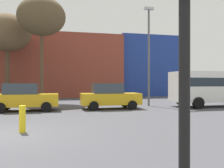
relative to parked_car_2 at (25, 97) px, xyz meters
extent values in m
plane|color=#47474C|center=(0.18, -7.54, -0.91)|extent=(200.00, 200.00, 0.00)
cube|color=brown|center=(-2.24, 20.26, 3.23)|extent=(25.99, 13.48, 8.29)
cube|color=navy|center=(15.28, 20.26, 3.41)|extent=(9.04, 12.13, 8.63)
cylinder|color=slate|center=(-2.24, 20.26, 8.38)|extent=(4.00, 4.00, 2.00)
cube|color=gold|center=(0.07, 0.00, -0.19)|extent=(4.22, 1.81, 0.80)
cube|color=#333D47|center=(-0.18, 0.00, 0.57)|extent=(2.11, 1.61, 0.70)
cylinder|color=black|center=(1.42, 0.92, -0.59)|extent=(0.64, 0.22, 0.64)
cylinder|color=black|center=(1.42, -0.92, -0.59)|extent=(0.64, 0.22, 0.64)
cylinder|color=black|center=(-1.29, 0.92, -0.59)|extent=(0.64, 0.22, 0.64)
cylinder|color=black|center=(-1.29, -0.92, -0.59)|extent=(0.64, 0.22, 0.64)
cube|color=gold|center=(5.83, 0.00, -0.19)|extent=(4.20, 1.80, 0.80)
cube|color=#333D47|center=(5.58, 0.00, 0.56)|extent=(2.10, 1.60, 0.70)
cylinder|color=black|center=(7.18, 0.92, -0.59)|extent=(0.64, 0.22, 0.64)
cylinder|color=black|center=(7.18, -0.92, -0.59)|extent=(0.64, 0.22, 0.64)
cylinder|color=black|center=(4.48, 0.92, -0.59)|extent=(0.64, 0.22, 0.64)
cylinder|color=black|center=(4.48, -0.92, -0.59)|extent=(0.64, 0.22, 0.64)
cube|color=white|center=(14.16, -0.29, 0.66)|extent=(6.80, 2.30, 2.30)
cube|color=#1E2833|center=(14.16, -0.29, 1.01)|extent=(6.26, 2.32, 0.64)
cylinder|color=black|center=(11.96, 0.88, -0.49)|extent=(0.84, 0.28, 0.84)
cylinder|color=black|center=(11.96, -1.46, -0.49)|extent=(0.84, 0.28, 0.84)
cylinder|color=black|center=(3.37, -14.31, 0.50)|extent=(0.12, 0.12, 2.81)
cylinder|color=brown|center=(-3.04, 10.61, 2.02)|extent=(0.50, 0.50, 5.86)
ellipsoid|color=brown|center=(-3.04, 10.61, 6.32)|extent=(4.98, 4.98, 3.99)
cylinder|color=brown|center=(0.71, 6.65, 2.53)|extent=(0.34, 0.34, 6.87)
ellipsoid|color=brown|center=(0.71, 6.65, 7.19)|extent=(4.47, 4.47, 3.57)
cylinder|color=yellow|center=(0.81, -7.19, -0.41)|extent=(0.24, 0.24, 1.01)
cylinder|color=#59595E|center=(9.34, 1.42, 2.96)|extent=(0.16, 0.16, 7.73)
cube|color=#B2B2B2|center=(9.34, 1.42, 6.97)|extent=(0.80, 0.24, 0.20)
camera|label=1|loc=(2.04, -16.59, 0.94)|focal=38.09mm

